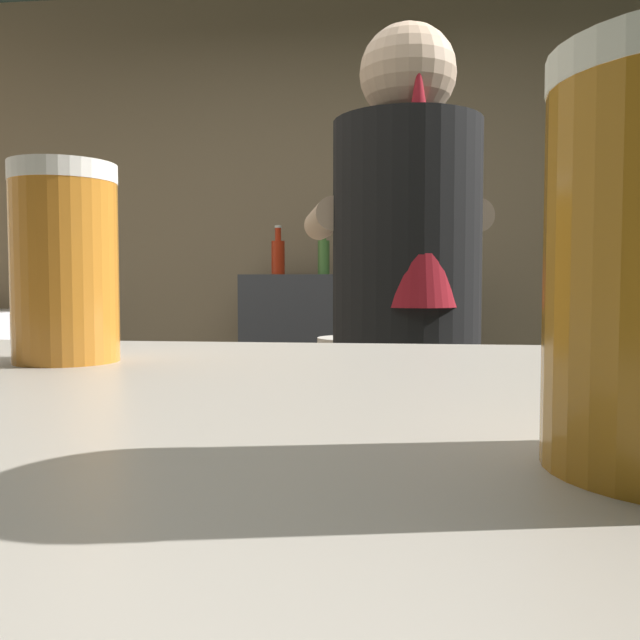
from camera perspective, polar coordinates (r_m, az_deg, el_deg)
The scene contains 9 objects.
wall_back at distance 3.61m, azimuth 3.76°, elevation 6.47°, with size 5.20×0.10×2.70m, color #8E775A.
prep_counter at distance 2.12m, azimuth 11.42°, elevation -15.62°, with size 2.10×0.60×0.93m, color brown.
back_shelf at distance 3.38m, azimuth 1.44°, elevation -6.19°, with size 0.93×0.36×1.19m, color #3C3D44.
bartender at distance 1.54m, azimuth 7.45°, elevation -2.00°, with size 0.48×0.54×1.73m.
mixing_bowl at distance 1.93m, azimuth 2.85°, elevation -2.36°, with size 0.21×0.21×0.06m, color silver.
chefs_knife at distance 1.98m, azimuth 15.32°, elevation -3.05°, with size 0.24×0.03×0.01m, color silver.
pint_glass_near at distance 0.51m, azimuth -21.05°, elevation 4.56°, with size 0.07×0.07×0.14m.
bottle_soy at distance 3.32m, azimuth 0.32°, elevation 5.56°, with size 0.06×0.06×0.25m.
bottle_vinegar at distance 3.31m, azimuth -3.62°, elevation 5.54°, with size 0.07×0.07×0.24m.
Camera 1 is at (0.17, -1.40, 1.14)m, focal length 37.24 mm.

